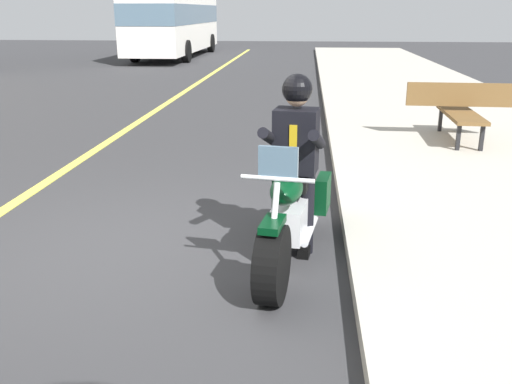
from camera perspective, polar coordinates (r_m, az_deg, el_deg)
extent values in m
plane|color=#333335|center=(5.77, -11.23, -5.77)|extent=(80.00, 80.00, 0.00)
cylinder|color=black|center=(4.58, 1.64, -7.35)|extent=(0.68, 0.29, 0.66)
cylinder|color=black|center=(6.00, 4.71, -1.17)|extent=(0.68, 0.29, 0.66)
cube|color=silver|center=(5.27, 3.45, -2.84)|extent=(0.59, 0.36, 0.32)
ellipsoid|color=black|center=(4.96, 3.12, 0.25)|extent=(0.59, 0.36, 0.24)
cube|color=black|center=(5.49, 4.16, 1.54)|extent=(0.73, 0.38, 0.12)
cube|color=black|center=(5.87, 6.78, -0.10)|extent=(0.41, 0.18, 0.36)
cube|color=black|center=(5.94, 2.57, 0.20)|extent=(0.41, 0.18, 0.36)
cylinder|color=silver|center=(4.49, 1.72, -4.12)|extent=(0.35, 0.10, 0.76)
cylinder|color=silver|center=(4.50, 2.19, 1.34)|extent=(0.12, 0.60, 0.04)
cube|color=black|center=(4.44, 1.68, -3.26)|extent=(0.38, 0.21, 0.06)
cylinder|color=silver|center=(5.58, 5.59, -3.44)|extent=(0.90, 0.21, 0.08)
cube|color=slate|center=(4.49, 2.26, 2.88)|extent=(0.09, 0.32, 0.28)
cylinder|color=black|center=(5.48, 5.15, -2.04)|extent=(0.14, 0.14, 0.84)
cube|color=black|center=(5.56, 4.95, -5.83)|extent=(0.27, 0.15, 0.10)
cylinder|color=black|center=(5.52, 2.68, -1.85)|extent=(0.14, 0.14, 0.84)
cube|color=black|center=(5.60, 2.51, -5.61)|extent=(0.27, 0.15, 0.10)
cube|color=black|center=(5.30, 4.07, 5.19)|extent=(0.37, 0.44, 0.60)
cube|color=#B28C14|center=(5.16, 3.76, 4.38)|extent=(0.03, 0.07, 0.44)
cylinder|color=black|center=(5.09, 6.20, 5.27)|extent=(0.56, 0.18, 0.28)
cylinder|color=black|center=(5.16, 1.33, 5.55)|extent=(0.56, 0.18, 0.28)
sphere|color=tan|center=(5.23, 4.18, 9.79)|extent=(0.22, 0.22, 0.22)
sphere|color=black|center=(5.22, 4.19, 10.34)|extent=(0.28, 0.28, 0.28)
cube|color=white|center=(29.95, -8.19, 16.76)|extent=(11.00, 2.50, 2.85)
cube|color=slate|center=(29.94, -8.22, 17.38)|extent=(11.04, 2.52, 0.90)
cube|color=slate|center=(35.33, -6.12, 17.35)|extent=(0.06, 2.40, 1.90)
cylinder|color=black|center=(33.77, -8.73, 14.68)|extent=(1.00, 0.30, 1.00)
cylinder|color=black|center=(33.29, -4.58, 14.78)|extent=(1.00, 0.30, 1.00)
cylinder|color=black|center=(27.22, -12.15, 13.76)|extent=(1.00, 0.30, 1.00)
cylinder|color=black|center=(26.62, -7.06, 13.93)|extent=(1.00, 0.30, 1.00)
cube|color=brown|center=(10.27, 20.02, 7.40)|extent=(1.81, 0.55, 0.06)
cube|color=brown|center=(10.44, 19.94, 9.24)|extent=(0.11, 1.80, 0.40)
cube|color=black|center=(9.64, 21.86, 5.11)|extent=(0.06, 0.06, 0.42)
cube|color=black|center=(9.56, 19.77, 5.24)|extent=(0.06, 0.06, 0.42)
cube|color=black|center=(11.07, 19.98, 6.83)|extent=(0.06, 0.06, 0.42)
cube|color=black|center=(11.00, 18.14, 6.95)|extent=(0.06, 0.06, 0.42)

